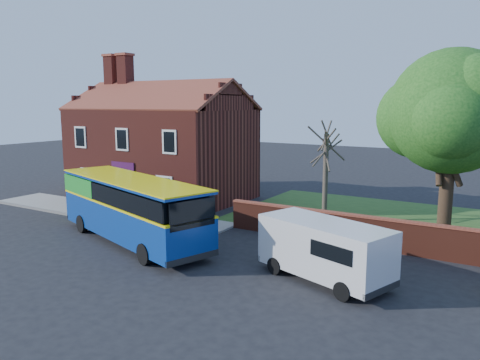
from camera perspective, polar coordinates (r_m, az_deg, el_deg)
The scene contains 10 objects.
ground at distance 22.59m, azimuth -14.56°, elevation -8.88°, with size 120.00×120.00×0.00m, color black.
pavement at distance 31.31m, azimuth -16.10°, elevation -3.75°, with size 18.00×3.50×0.12m, color gray.
kerb at distance 30.18m, azimuth -18.53°, elevation -4.33°, with size 18.00×0.15×0.14m, color slate.
grass_strip at distance 28.87m, azimuth 25.16°, elevation -5.45°, with size 26.00×12.00×0.04m, color #426B28.
shop_building at distance 34.88m, azimuth -9.47°, elevation 3.39°, with size 12.30×8.13×10.50m.
boundary_wall at distance 22.89m, azimuth 23.71°, elevation -7.01°, with size 22.00×0.38×1.60m.
bus at distance 24.39m, azimuth -13.42°, elevation -3.00°, with size 10.99×5.92×3.25m.
van_near at distance 18.84m, azimuth 10.30°, elevation -8.17°, with size 5.80×3.80×2.37m.
large_tree at distance 26.12m, azimuth 24.61°, elevation 7.17°, with size 7.94×6.28×9.68m.
bare_tree at distance 27.77m, azimuth 10.38°, elevation 0.84°, with size 2.13×2.54×5.69m.
Camera 1 is at (15.48, -14.92, 6.94)m, focal length 35.00 mm.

